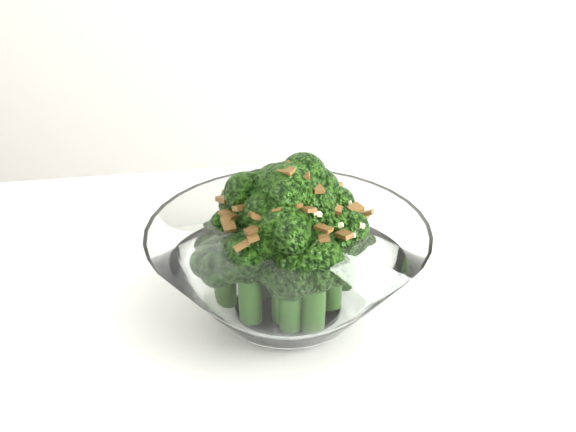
# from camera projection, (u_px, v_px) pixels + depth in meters

# --- Properties ---
(table) EXTENTS (1.39, 1.14, 0.75)m
(table) POSITION_uv_depth(u_px,v_px,m) (376.00, 432.00, 0.53)
(table) COLOR white
(table) RESTS_ON ground
(broccoli_dish) EXTENTS (0.23, 0.23, 0.14)m
(broccoli_dish) POSITION_uv_depth(u_px,v_px,m) (288.00, 259.00, 0.53)
(broccoli_dish) COLOR white
(broccoli_dish) RESTS_ON table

